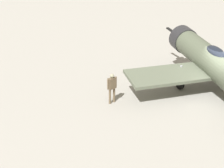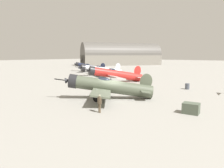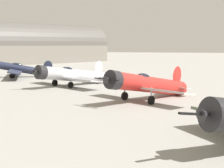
% 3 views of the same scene
% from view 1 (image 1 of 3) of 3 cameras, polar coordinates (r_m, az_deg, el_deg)
% --- Properties ---
extents(ground_plane, '(400.00, 400.00, 0.00)m').
position_cam_1_polar(ground_plane, '(18.85, 18.99, -2.23)').
color(ground_plane, gray).
extents(airplane_foreground, '(9.90, 9.44, 3.15)m').
position_cam_1_polar(airplane_foreground, '(18.67, 18.69, 2.65)').
color(airplane_foreground, '#4C5442').
rests_on(airplane_foreground, ground_plane).
extents(ground_crew_mechanic, '(0.59, 0.41, 1.68)m').
position_cam_1_polar(ground_crew_mechanic, '(16.75, 0.00, -0.27)').
color(ground_crew_mechanic, brown).
rests_on(ground_crew_mechanic, ground_plane).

